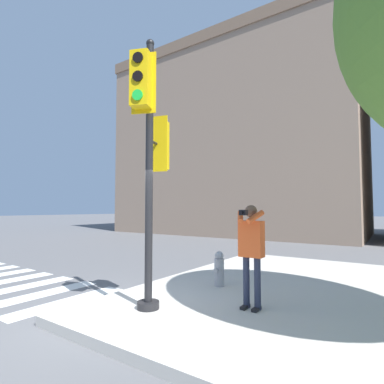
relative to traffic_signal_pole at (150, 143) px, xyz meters
name	(u,v)px	position (x,y,z in m)	size (l,w,h in m)	color
ground_plane	(83,323)	(-0.74, -0.75, -2.97)	(160.00, 160.00, 0.00)	#5B5B5E
sidewalk_corner	(355,301)	(2.76, 2.75, -2.89)	(8.00, 8.00, 0.16)	#BCB7AD
crosswalk_stripes	(2,282)	(-4.74, -0.23, -2.97)	(6.09, 2.45, 0.01)	silver
traffic_signal_pole	(150,143)	(0.00, 0.00, 0.00)	(0.65, 1.14, 4.66)	black
person_photographer	(251,246)	(1.43, 0.97, -1.76)	(0.50, 0.53, 1.74)	black
fire_hydrant	(219,269)	(0.26, 1.95, -2.45)	(0.21, 0.27, 0.75)	#99999E
building_left	(237,143)	(-6.68, 17.26, 3.96)	(17.68, 9.31, 13.83)	gray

